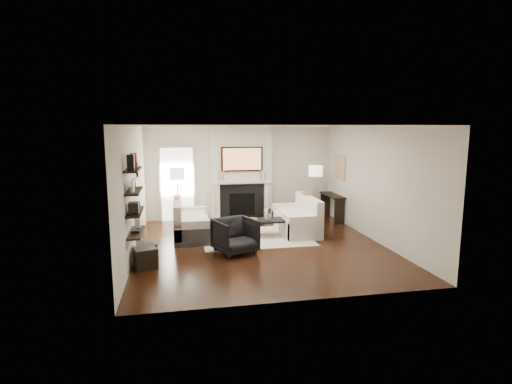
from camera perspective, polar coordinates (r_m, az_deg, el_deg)
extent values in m
plane|color=black|center=(9.19, 0.72, -7.68)|extent=(6.00, 6.00, 0.00)
plane|color=white|center=(8.80, 0.75, 9.40)|extent=(6.00, 6.00, 0.00)
plane|color=silver|center=(11.83, -2.22, 2.76)|extent=(5.50, 0.00, 5.50)
plane|color=silver|center=(6.04, 6.53, -3.42)|extent=(5.50, 0.00, 5.50)
plane|color=silver|center=(8.77, -17.14, 0.14)|extent=(0.00, 6.00, 6.00)
plane|color=silver|center=(9.83, 16.64, 1.09)|extent=(0.00, 6.00, 6.00)
cube|color=silver|center=(11.71, -2.12, 2.69)|extent=(1.80, 0.25, 2.70)
cube|color=black|center=(11.70, -2.00, -1.42)|extent=(1.30, 0.02, 1.04)
cube|color=black|center=(11.70, -1.99, -1.77)|extent=(0.75, 0.02, 0.65)
cube|color=white|center=(11.57, -5.50, -1.42)|extent=(0.12, 0.08, 1.10)
cube|color=white|center=(11.79, 1.48, -1.19)|extent=(0.12, 0.08, 1.10)
cube|color=white|center=(11.55, -1.97, 1.46)|extent=(1.70, 0.18, 0.07)
cube|color=black|center=(11.51, -2.01, 4.73)|extent=(1.20, 0.06, 0.70)
cube|color=#BF723F|center=(11.48, -1.99, 4.72)|extent=(1.10, 0.00, 0.62)
cylinder|color=silver|center=(11.47, -4.71, 2.31)|extent=(0.04, 0.04, 0.30)
cylinder|color=silver|center=(11.46, -5.35, 2.14)|extent=(0.04, 0.04, 0.24)
cylinder|color=silver|center=(11.64, 0.69, 2.44)|extent=(0.04, 0.04, 0.30)
cylinder|color=silver|center=(11.67, 1.32, 2.30)|extent=(0.04, 0.04, 0.24)
cube|color=white|center=(11.71, -11.18, 1.05)|extent=(0.90, 0.02, 2.10)
cube|color=white|center=(11.70, -13.53, 0.96)|extent=(0.06, 0.06, 2.16)
cube|color=white|center=(11.70, -8.83, 1.10)|extent=(0.06, 0.06, 2.16)
cube|color=white|center=(11.59, -11.34, 6.33)|extent=(1.02, 0.06, 0.06)
cube|color=beige|center=(9.87, -0.06, -6.46)|extent=(2.60, 2.00, 0.01)
cube|color=white|center=(9.98, -9.17, -5.20)|extent=(0.85, 1.80, 0.42)
cube|color=white|center=(9.90, -11.16, -3.48)|extent=(0.18, 1.80, 0.80)
cube|color=white|center=(9.17, -9.01, -5.88)|extent=(0.85, 0.18, 0.60)
cube|color=white|center=(10.75, -9.33, -3.68)|extent=(0.85, 0.18, 0.60)
cube|color=white|center=(9.92, -8.92, -3.73)|extent=(0.63, 1.44, 0.10)
cube|color=#B73416|center=(10.16, -11.19, -2.00)|extent=(0.10, 0.42, 0.42)
cube|color=black|center=(9.57, -11.19, -2.74)|extent=(0.10, 0.40, 0.40)
cube|color=white|center=(10.39, 5.72, -4.56)|extent=(0.85, 1.80, 0.42)
cube|color=white|center=(10.42, 7.51, -2.77)|extent=(0.18, 1.80, 0.80)
cube|color=white|center=(9.62, 7.11, -5.14)|extent=(0.85, 0.18, 0.60)
cube|color=white|center=(11.13, 4.53, -3.15)|extent=(0.85, 0.18, 0.60)
cube|color=white|center=(10.32, 5.47, -3.17)|extent=(0.63, 1.44, 0.10)
cube|color=#B73416|center=(10.66, 7.03, -1.37)|extent=(0.10, 0.42, 0.42)
cube|color=black|center=(10.10, 8.07, -2.03)|extent=(0.10, 0.40, 0.40)
cube|color=black|center=(9.86, 0.89, -4.11)|extent=(1.10, 0.55, 0.04)
cylinder|color=silver|center=(9.62, -1.77, -5.75)|extent=(0.02, 0.02, 0.38)
cylinder|color=silver|center=(9.82, 4.03, -5.46)|extent=(0.02, 0.02, 0.38)
cylinder|color=silver|center=(10.04, -2.17, -5.12)|extent=(0.02, 0.02, 0.38)
cylinder|color=silver|center=(10.23, 3.39, -4.85)|extent=(0.02, 0.02, 0.38)
cylinder|color=white|center=(9.86, 1.75, -3.17)|extent=(0.18, 0.18, 0.32)
cylinder|color=white|center=(9.87, 1.75, -3.54)|extent=(0.10, 0.10, 0.14)
cylinder|color=orange|center=(9.81, -0.54, -3.92)|extent=(0.28, 0.28, 0.05)
imported|color=black|center=(8.60, -2.99, -6.04)|extent=(1.01, 0.98, 0.82)
cylinder|color=silver|center=(11.01, -11.11, -1.83)|extent=(0.02, 0.02, 1.20)
cylinder|color=white|center=(10.88, -11.24, 2.57)|extent=(0.40, 0.40, 0.30)
cylinder|color=silver|center=(11.01, -10.54, -1.81)|extent=(0.25, 0.02, 1.23)
cylinder|color=silver|center=(11.10, -11.39, -1.75)|extent=(0.14, 0.22, 1.23)
cylinder|color=silver|center=(10.92, -11.40, -1.93)|extent=(0.14, 0.22, 1.23)
cylinder|color=silver|center=(11.67, 8.42, -1.15)|extent=(0.02, 0.02, 1.20)
cylinder|color=white|center=(11.55, 8.51, 3.01)|extent=(0.40, 0.40, 0.30)
cylinder|color=silver|center=(11.70, 8.93, -1.13)|extent=(0.25, 0.02, 1.23)
cylinder|color=silver|center=(11.74, 8.01, -1.08)|extent=(0.14, 0.22, 1.23)
cylinder|color=silver|center=(11.56, 8.32, -1.24)|extent=(0.14, 0.22, 1.23)
cube|color=black|center=(11.80, 10.86, -0.45)|extent=(0.35, 1.20, 0.04)
cube|color=black|center=(11.37, 11.83, -2.77)|extent=(0.30, 0.04, 0.71)
cube|color=black|center=(12.37, 9.86, -1.75)|extent=(0.30, 0.04, 0.71)
cube|color=tan|center=(11.64, 11.94, 3.46)|extent=(0.03, 0.70, 0.70)
cube|color=black|center=(7.91, -16.74, -5.59)|extent=(0.25, 1.00, 0.03)
cube|color=black|center=(7.82, -16.87, -2.75)|extent=(0.25, 1.00, 0.04)
cube|color=black|center=(7.75, -17.01, 0.14)|extent=(0.25, 1.00, 0.04)
cube|color=black|center=(7.70, -17.15, 3.08)|extent=(0.25, 1.00, 0.04)
cube|color=black|center=(7.37, -17.47, 4.04)|extent=(0.12, 0.10, 0.28)
cube|color=#B73416|center=(7.84, -17.09, 4.34)|extent=(0.12, 0.10, 0.28)
cube|color=white|center=(7.57, -17.18, 0.90)|extent=(0.04, 0.30, 0.22)
cube|color=black|center=(7.99, -16.86, 1.19)|extent=(0.04, 0.22, 0.18)
cube|color=black|center=(7.61, -17.06, -2.18)|extent=(0.18, 0.25, 0.20)
cube|color=black|center=(8.01, -16.75, -1.91)|extent=(0.15, 0.12, 0.12)
cube|color=black|center=(7.85, -16.79, -5.38)|extent=(0.14, 0.20, 0.05)
cube|color=white|center=(8.20, -16.55, -4.29)|extent=(0.10, 0.10, 0.18)
cylinder|color=black|center=(9.61, -16.57, 3.03)|extent=(0.04, 0.34, 0.34)
cylinder|color=white|center=(9.61, -16.42, 3.03)|extent=(0.01, 0.29, 0.29)
cube|color=black|center=(8.35, -15.32, -8.32)|extent=(0.44, 0.44, 0.40)
cube|color=black|center=(8.02, -15.51, -9.06)|extent=(0.50, 0.50, 0.40)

